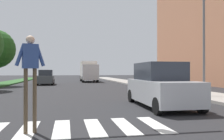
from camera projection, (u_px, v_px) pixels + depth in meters
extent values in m
plane|color=#262628|center=(69.00, 85.00, 28.14)|extent=(140.00, 140.00, 0.00)
cube|color=silver|center=(28.00, 130.00, 6.33)|extent=(0.45, 2.20, 0.01)
cube|color=silver|center=(62.00, 128.00, 6.50)|extent=(0.45, 2.20, 0.01)
cube|color=silver|center=(94.00, 127.00, 6.68)|extent=(0.45, 2.20, 0.01)
cube|color=silver|center=(125.00, 126.00, 6.85)|extent=(0.45, 2.20, 0.01)
cube|color=silver|center=(155.00, 124.00, 7.02)|extent=(0.45, 2.20, 0.01)
cube|color=#9E9991|center=(140.00, 84.00, 27.74)|extent=(3.00, 64.00, 0.15)
cylinder|color=slate|center=(204.00, 32.00, 14.07)|extent=(0.14, 0.14, 7.50)
cylinder|color=brown|center=(35.00, 101.00, 6.06)|extent=(0.13, 0.13, 1.65)
cylinder|color=brown|center=(26.00, 101.00, 5.95)|extent=(0.13, 0.13, 1.65)
cube|color=#334C8C|center=(30.00, 56.00, 6.01)|extent=(0.43, 0.34, 0.62)
cylinder|color=#334C8C|center=(40.00, 55.00, 6.13)|extent=(0.28, 0.17, 0.58)
cylinder|color=#334C8C|center=(20.00, 55.00, 5.90)|extent=(0.28, 0.17, 0.58)
sphere|color=beige|center=(30.00, 40.00, 6.02)|extent=(0.28, 0.28, 0.22)
cube|color=#B7B7BC|center=(161.00, 91.00, 10.50)|extent=(1.96, 4.62, 0.96)
cube|color=#2D333D|center=(159.00, 71.00, 10.73)|extent=(1.70, 2.55, 0.79)
cylinder|color=black|center=(202.00, 105.00, 8.83)|extent=(0.23, 0.64, 0.64)
cylinder|color=black|center=(158.00, 106.00, 8.52)|extent=(0.23, 0.64, 0.64)
cylinder|color=black|center=(163.00, 95.00, 12.47)|extent=(0.23, 0.64, 0.64)
cylinder|color=black|center=(131.00, 96.00, 12.16)|extent=(0.23, 0.64, 0.64)
cube|color=#474C51|center=(46.00, 79.00, 28.13)|extent=(1.77, 4.39, 0.85)
cube|color=#2D333D|center=(46.00, 73.00, 27.92)|extent=(1.54, 1.98, 0.69)
cylinder|color=black|center=(41.00, 81.00, 29.67)|extent=(0.23, 0.64, 0.64)
cylinder|color=black|center=(54.00, 81.00, 29.99)|extent=(0.23, 0.64, 0.64)
cylinder|color=black|center=(38.00, 83.00, 26.27)|extent=(0.23, 0.64, 0.64)
cylinder|color=black|center=(52.00, 83.00, 26.58)|extent=(0.23, 0.64, 0.64)
cube|color=silver|center=(90.00, 72.00, 33.80)|extent=(2.30, 2.00, 2.20)
cube|color=beige|center=(88.00, 70.00, 36.84)|extent=(2.30, 4.20, 2.70)
cylinder|color=black|center=(97.00, 79.00, 33.99)|extent=(0.30, 0.90, 0.90)
cylinder|color=black|center=(83.00, 79.00, 33.59)|extent=(0.30, 0.90, 0.90)
cylinder|color=black|center=(94.00, 78.00, 38.07)|extent=(0.30, 0.90, 0.90)
cylinder|color=black|center=(81.00, 78.00, 37.67)|extent=(0.30, 0.90, 0.90)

